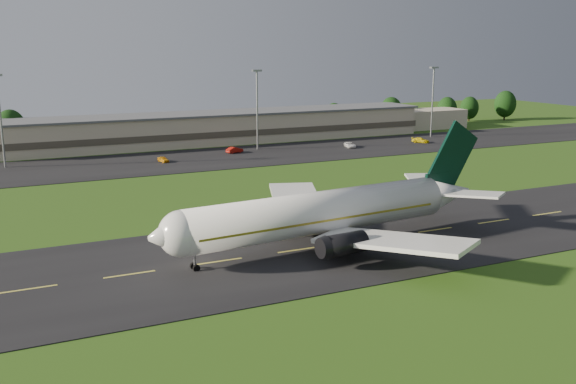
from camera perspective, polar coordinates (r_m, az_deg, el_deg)
name	(u,v)px	position (r m, az deg, el deg)	size (l,w,h in m)	color
ground	(435,231)	(95.56, 12.94, -3.36)	(360.00, 360.00, 0.00)	#244511
taxiway	(435,230)	(95.55, 12.94, -3.33)	(220.00, 30.00, 0.10)	black
apron	(251,155)	(157.12, -3.30, 3.27)	(260.00, 30.00, 0.10)	black
airliner	(324,213)	(84.66, 3.21, -1.87)	(51.27, 42.00, 15.57)	white
terminal	(240,127)	(181.16, -4.27, 5.80)	(145.00, 16.00, 8.40)	#BBAD8F
light_mast_west	(0,110)	(152.64, -24.25, 6.69)	(2.40, 1.20, 20.35)	gray
light_mast_centre	(257,100)	(164.77, -2.77, 8.17)	(2.40, 1.20, 20.35)	gray
light_mast_east	(433,93)	(192.37, 12.75, 8.55)	(2.40, 1.20, 20.35)	gray
tree_line	(304,115)	(199.68, 1.39, 6.82)	(196.97, 9.77, 10.46)	black
service_vehicle_a	(163,159)	(150.12, -11.03, 2.87)	(1.49, 3.71, 1.26)	#EE9F0E
service_vehicle_b	(235,150)	(160.70, -4.77, 3.75)	(1.56, 4.48, 1.47)	#96110A
service_vehicle_c	(350,145)	(169.68, 5.53, 4.20)	(2.24, 4.86, 1.35)	silver
service_vehicle_d	(420,140)	(181.04, 11.69, 4.54)	(1.93, 4.76, 1.38)	yellow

